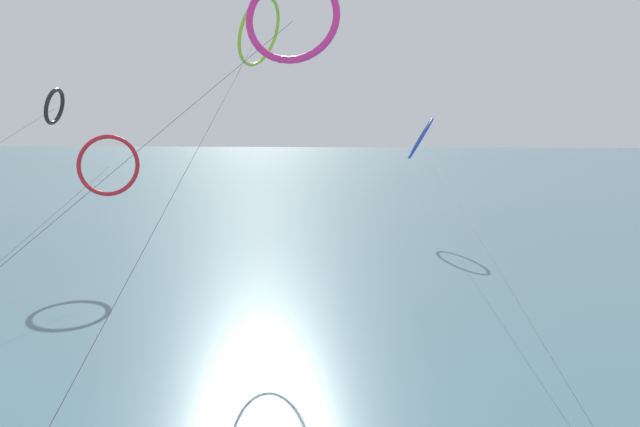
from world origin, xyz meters
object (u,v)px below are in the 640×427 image
(kite_charcoal, at_px, (54,107))
(kite_magenta, at_px, (292,18))
(kite_cobalt, at_px, (421,139))
(kite_lime, at_px, (259,32))
(kite_crimson, at_px, (108,165))

(kite_charcoal, xyz_separation_m, kite_magenta, (21.61, -14.19, 4.95))
(kite_magenta, distance_m, kite_cobalt, 30.72)
(kite_lime, bearing_deg, kite_cobalt, 159.93)
(kite_cobalt, bearing_deg, kite_lime, -34.80)
(kite_crimson, height_order, kite_magenta, kite_magenta)
(kite_crimson, xyz_separation_m, kite_lime, (12.31, 0.18, 10.22))
(kite_magenta, bearing_deg, kite_charcoal, 154.14)
(kite_magenta, height_order, kite_lime, kite_lime)
(kite_crimson, height_order, kite_cobalt, kite_cobalt)
(kite_crimson, height_order, kite_charcoal, kite_charcoal)
(kite_magenta, height_order, kite_cobalt, kite_magenta)
(kite_charcoal, relative_size, kite_cobalt, 0.72)
(kite_charcoal, distance_m, kite_cobalt, 35.09)
(kite_lime, relative_size, kite_cobalt, 0.67)
(kite_cobalt, bearing_deg, kite_charcoal, -60.99)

